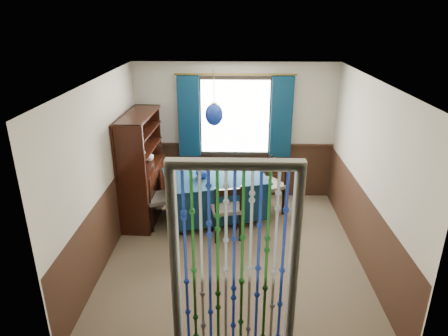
{
  "coord_description": "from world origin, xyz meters",
  "views": [
    {
      "loc": [
        -0.01,
        -4.99,
        3.32
      ],
      "look_at": [
        -0.16,
        0.69,
        1.06
      ],
      "focal_mm": 32.0,
      "sensor_mm": 36.0,
      "label": 1
    }
  ],
  "objects_px": {
    "vase_table": "(202,172)",
    "dining_table": "(215,193)",
    "chair_left": "(157,199)",
    "sideboard": "(143,182)",
    "chair_near": "(226,209)",
    "pendant_lamp": "(214,114)",
    "chair_right": "(270,185)",
    "vase_sideboard": "(148,155)",
    "bowl_shelf": "(139,154)",
    "chair_far": "(205,179)"
  },
  "relations": [
    {
      "from": "chair_near",
      "to": "pendant_lamp",
      "type": "bearing_deg",
      "value": 95.99
    },
    {
      "from": "chair_left",
      "to": "vase_table",
      "type": "relative_size",
      "value": 4.39
    },
    {
      "from": "sideboard",
      "to": "pendant_lamp",
      "type": "xyz_separation_m",
      "value": [
        1.22,
        -0.04,
        1.19
      ]
    },
    {
      "from": "chair_far",
      "to": "vase_table",
      "type": "relative_size",
      "value": 4.05
    },
    {
      "from": "sideboard",
      "to": "vase_table",
      "type": "height_order",
      "value": "sideboard"
    },
    {
      "from": "dining_table",
      "to": "sideboard",
      "type": "bearing_deg",
      "value": 161.75
    },
    {
      "from": "sideboard",
      "to": "bowl_shelf",
      "type": "xyz_separation_m",
      "value": [
        0.06,
        -0.35,
        0.64
      ]
    },
    {
      "from": "dining_table",
      "to": "chair_right",
      "type": "xyz_separation_m",
      "value": [
        0.94,
        0.23,
        0.06
      ]
    },
    {
      "from": "chair_left",
      "to": "sideboard",
      "type": "xyz_separation_m",
      "value": [
        -0.29,
        0.32,
        0.14
      ]
    },
    {
      "from": "chair_right",
      "to": "vase_sideboard",
      "type": "distance_m",
      "value": 2.15
    },
    {
      "from": "bowl_shelf",
      "to": "vase_sideboard",
      "type": "xyz_separation_m",
      "value": [
        0.0,
        0.65,
        -0.25
      ]
    },
    {
      "from": "chair_near",
      "to": "vase_sideboard",
      "type": "relative_size",
      "value": 4.44
    },
    {
      "from": "chair_left",
      "to": "vase_sideboard",
      "type": "relative_size",
      "value": 4.31
    },
    {
      "from": "sideboard",
      "to": "chair_far",
      "type": "bearing_deg",
      "value": 32.24
    },
    {
      "from": "chair_far",
      "to": "bowl_shelf",
      "type": "relative_size",
      "value": 3.58
    },
    {
      "from": "chair_near",
      "to": "bowl_shelf",
      "type": "xyz_separation_m",
      "value": [
        -1.36,
        0.32,
        0.76
      ]
    },
    {
      "from": "dining_table",
      "to": "pendant_lamp",
      "type": "distance_m",
      "value": 1.36
    },
    {
      "from": "sideboard",
      "to": "bowl_shelf",
      "type": "bearing_deg",
      "value": -78.27
    },
    {
      "from": "dining_table",
      "to": "sideboard",
      "type": "distance_m",
      "value": 1.23
    },
    {
      "from": "bowl_shelf",
      "to": "chair_far",
      "type": "bearing_deg",
      "value": 44.64
    },
    {
      "from": "dining_table",
      "to": "vase_sideboard",
      "type": "relative_size",
      "value": 8.99
    },
    {
      "from": "dining_table",
      "to": "chair_far",
      "type": "xyz_separation_m",
      "value": [
        -0.21,
        0.63,
        -0.01
      ]
    },
    {
      "from": "chair_left",
      "to": "pendant_lamp",
      "type": "distance_m",
      "value": 1.65
    },
    {
      "from": "vase_table",
      "to": "dining_table",
      "type": "bearing_deg",
      "value": 25.37
    },
    {
      "from": "chair_far",
      "to": "bowl_shelf",
      "type": "height_order",
      "value": "bowl_shelf"
    },
    {
      "from": "bowl_shelf",
      "to": "vase_sideboard",
      "type": "bearing_deg",
      "value": 90.0
    },
    {
      "from": "sideboard",
      "to": "vase_sideboard",
      "type": "distance_m",
      "value": 0.49
    },
    {
      "from": "chair_left",
      "to": "chair_far",
      "type": "bearing_deg",
      "value": 118.02
    },
    {
      "from": "dining_table",
      "to": "bowl_shelf",
      "type": "bearing_deg",
      "value": 178.53
    },
    {
      "from": "sideboard",
      "to": "pendant_lamp",
      "type": "bearing_deg",
      "value": 0.08
    },
    {
      "from": "chair_near",
      "to": "chair_far",
      "type": "distance_m",
      "value": 1.33
    },
    {
      "from": "dining_table",
      "to": "chair_right",
      "type": "height_order",
      "value": "chair_right"
    },
    {
      "from": "chair_right",
      "to": "dining_table",
      "type": "bearing_deg",
      "value": 72.55
    },
    {
      "from": "chair_near",
      "to": "chair_left",
      "type": "xyz_separation_m",
      "value": [
        -1.13,
        0.35,
        -0.01
      ]
    },
    {
      "from": "bowl_shelf",
      "to": "vase_sideboard",
      "type": "height_order",
      "value": "bowl_shelf"
    },
    {
      "from": "sideboard",
      "to": "bowl_shelf",
      "type": "relative_size",
      "value": 7.77
    },
    {
      "from": "chair_near",
      "to": "bowl_shelf",
      "type": "bearing_deg",
      "value": 154.49
    },
    {
      "from": "pendant_lamp",
      "to": "vase_table",
      "type": "distance_m",
      "value": 0.95
    },
    {
      "from": "bowl_shelf",
      "to": "vase_sideboard",
      "type": "relative_size",
      "value": 1.11
    },
    {
      "from": "chair_right",
      "to": "bowl_shelf",
      "type": "relative_size",
      "value": 4.21
    },
    {
      "from": "bowl_shelf",
      "to": "vase_table",
      "type": "bearing_deg",
      "value": 12.64
    },
    {
      "from": "sideboard",
      "to": "vase_sideboard",
      "type": "xyz_separation_m",
      "value": [
        0.06,
        0.3,
        0.38
      ]
    },
    {
      "from": "chair_right",
      "to": "vase_sideboard",
      "type": "height_order",
      "value": "vase_sideboard"
    },
    {
      "from": "dining_table",
      "to": "sideboard",
      "type": "height_order",
      "value": "sideboard"
    },
    {
      "from": "pendant_lamp",
      "to": "chair_left",
      "type": "bearing_deg",
      "value": -162.86
    },
    {
      "from": "pendant_lamp",
      "to": "vase_sideboard",
      "type": "bearing_deg",
      "value": 163.63
    },
    {
      "from": "chair_right",
      "to": "vase_sideboard",
      "type": "xyz_separation_m",
      "value": [
        -2.09,
        0.11,
        0.49
      ]
    },
    {
      "from": "vase_sideboard",
      "to": "chair_far",
      "type": "bearing_deg",
      "value": 17.0
    },
    {
      "from": "vase_table",
      "to": "chair_left",
      "type": "bearing_deg",
      "value": -165.24
    },
    {
      "from": "sideboard",
      "to": "vase_sideboard",
      "type": "bearing_deg",
      "value": 80.6
    }
  ]
}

